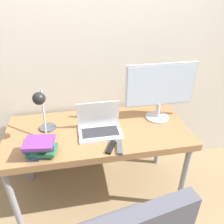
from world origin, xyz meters
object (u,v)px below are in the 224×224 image
at_px(desk_lamp, 42,108).
at_px(book_stack, 40,147).
at_px(laptop, 100,126).
at_px(monitor, 160,88).

bearing_deg(desk_lamp, book_stack, -95.60).
height_order(desk_lamp, book_stack, desk_lamp).
bearing_deg(laptop, desk_lamp, 178.34).
xyz_separation_m(monitor, book_stack, (-1.01, -0.34, -0.23)).
distance_m(desk_lamp, book_stack, 0.29).
bearing_deg(book_stack, laptop, 24.84).
distance_m(monitor, desk_lamp, 1.00).
bearing_deg(monitor, laptop, -167.20).
distance_m(monitor, book_stack, 1.09).
bearing_deg(monitor, desk_lamp, -173.45).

